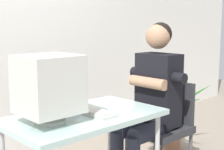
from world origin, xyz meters
TOP-DOWN VIEW (x-y plane):
  - wall_back at (0.30, 1.40)m, footprint 8.00×0.10m
  - desk at (0.00, 0.00)m, footprint 1.10×0.65m
  - crt_monitor at (-0.28, -0.00)m, footprint 0.38×0.35m
  - keyboard at (0.05, 0.01)m, footprint 0.15×0.47m
  - office_chair at (0.88, -0.02)m, footprint 0.46×0.46m
  - person_seated at (0.70, -0.02)m, footprint 0.70×0.55m
  - potted_plant at (1.43, 0.32)m, footprint 0.92×0.87m
  - desk_mug at (0.08, 0.21)m, footprint 0.09×0.10m

SIDE VIEW (x-z plane):
  - potted_plant at x=1.43m, z-range -0.04..0.82m
  - office_chair at x=0.88m, z-range 0.07..0.91m
  - desk at x=0.00m, z-range 0.30..1.03m
  - person_seated at x=0.70m, z-range 0.06..1.43m
  - keyboard at x=0.05m, z-range 0.73..0.76m
  - desk_mug at x=0.08m, z-range 0.73..0.81m
  - crt_monitor at x=-0.28m, z-range 0.76..1.19m
  - wall_back at x=0.30m, z-range 0.00..3.00m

